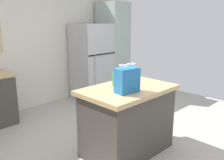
# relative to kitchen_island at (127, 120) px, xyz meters

# --- Properties ---
(ground) EXTENTS (6.45, 6.45, 0.00)m
(ground) POSITION_rel_kitchen_island_xyz_m (-0.05, -0.01, -0.47)
(ground) COLOR #ADA89E
(back_wall) EXTENTS (5.38, 0.13, 2.64)m
(back_wall) POSITION_rel_kitchen_island_xyz_m (-0.06, 2.65, 0.86)
(back_wall) COLOR silver
(back_wall) RESTS_ON ground
(kitchen_island) EXTENTS (1.25, 0.81, 0.93)m
(kitchen_island) POSITION_rel_kitchen_island_xyz_m (0.00, 0.00, 0.00)
(kitchen_island) COLOR #423D38
(kitchen_island) RESTS_ON ground
(refrigerator) EXTENTS (0.78, 0.76, 1.71)m
(refrigerator) POSITION_rel_kitchen_island_xyz_m (1.23, 2.21, 0.38)
(refrigerator) COLOR #B7B7BC
(refrigerator) RESTS_ON ground
(tall_cabinet) EXTENTS (0.55, 0.68, 2.19)m
(tall_cabinet) POSITION_rel_kitchen_island_xyz_m (1.92, 2.21, 0.63)
(tall_cabinet) COLOR #9EB2A8
(tall_cabinet) RESTS_ON ground
(shopping_bag) EXTENTS (0.31, 0.21, 0.35)m
(shopping_bag) POSITION_rel_kitchen_island_xyz_m (-0.17, -0.13, 0.62)
(shopping_bag) COLOR #236BAD
(shopping_bag) RESTS_ON kitchen_island
(small_box) EXTENTS (0.13, 0.11, 0.12)m
(small_box) POSITION_rel_kitchen_island_xyz_m (0.04, 0.07, 0.52)
(small_box) COLOR #388E66
(small_box) RESTS_ON kitchen_island
(bottle) EXTENTS (0.06, 0.06, 0.22)m
(bottle) POSITION_rel_kitchen_island_xyz_m (-0.07, 0.19, 0.56)
(bottle) COLOR #4C9956
(bottle) RESTS_ON kitchen_island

